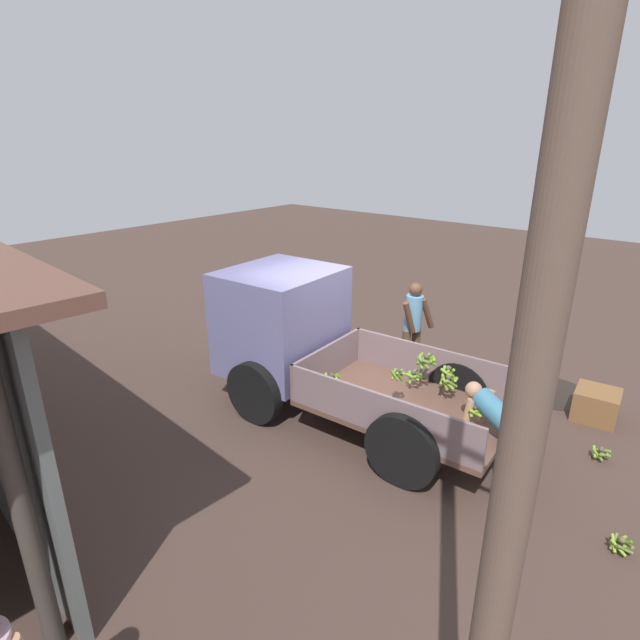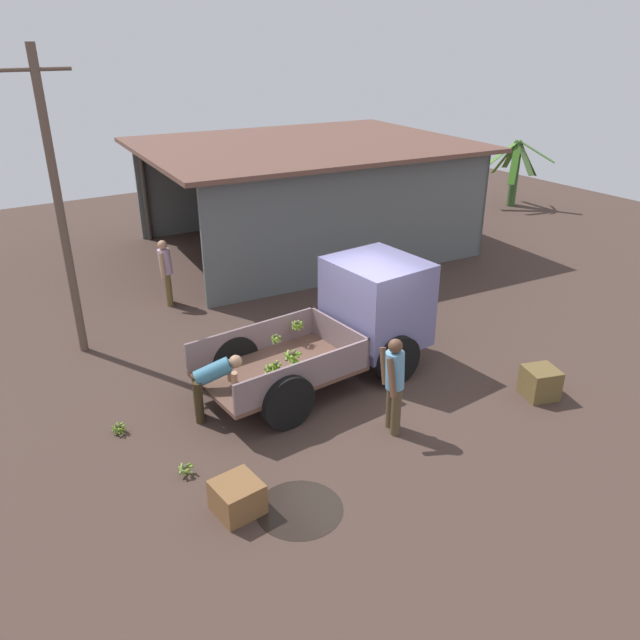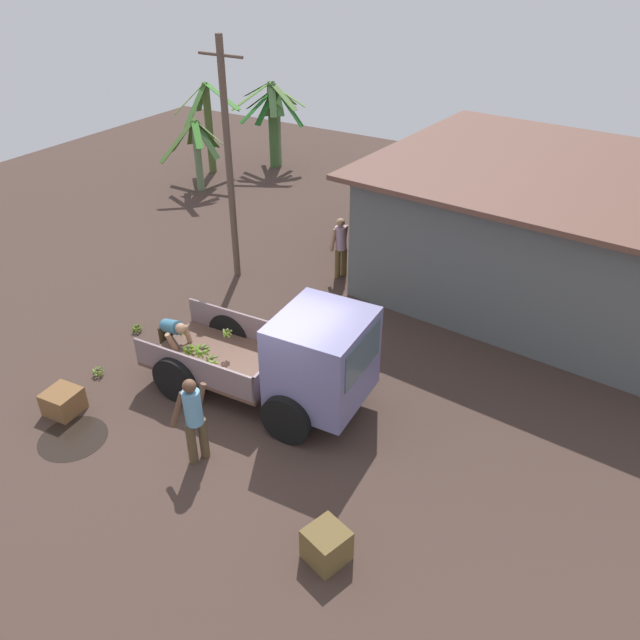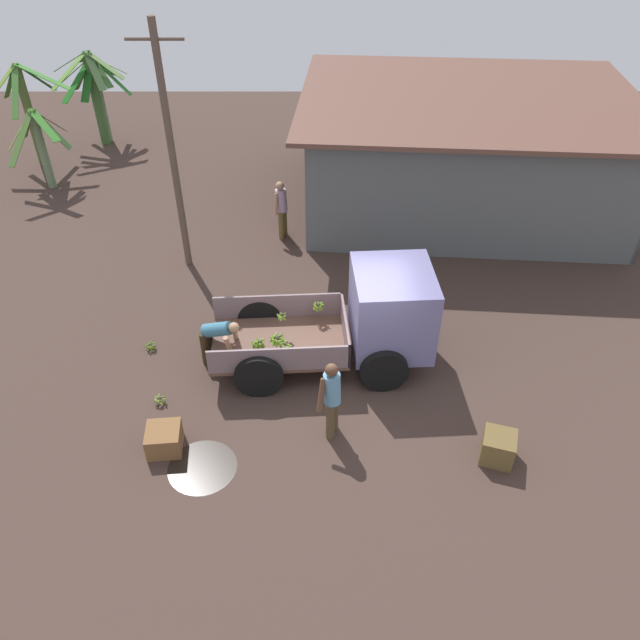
# 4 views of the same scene
# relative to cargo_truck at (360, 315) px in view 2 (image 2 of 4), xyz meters

# --- Properties ---
(ground) EXTENTS (36.00, 36.00, 0.00)m
(ground) POSITION_rel_cargo_truck_xyz_m (-0.53, -0.59, -1.15)
(ground) COLOR #44322B
(mud_patch_0) EXTENTS (1.25, 1.25, 0.01)m
(mud_patch_0) POSITION_rel_cargo_truck_xyz_m (-3.15, -2.94, -1.14)
(mud_patch_0) COLOR black
(mud_patch_0) RESTS_ON ground
(cargo_truck) EXTENTS (4.63, 2.30, 2.17)m
(cargo_truck) POSITION_rel_cargo_truck_xyz_m (0.00, 0.00, 0.00)
(cargo_truck) COLOR brown
(cargo_truck) RESTS_ON ground
(warehouse_shed) EXTENTS (9.98, 8.07, 3.20)m
(warehouse_shed) POSITION_rel_cargo_truck_xyz_m (3.65, 7.22, 1.23)
(warehouse_shed) COLOR #5B6060
(warehouse_shed) RESTS_ON ground
(utility_pole) EXTENTS (1.24, 0.17, 6.01)m
(utility_pole) POSITION_rel_cargo_truck_xyz_m (-4.49, 3.75, 1.94)
(utility_pole) COLOR brown
(utility_pole) RESTS_ON ground
(banana_palm_2) EXTENTS (2.35, 2.34, 2.49)m
(banana_palm_2) POSITION_rel_cargo_truck_xyz_m (12.58, 7.29, 0.19)
(banana_palm_2) COLOR #3A5B2C
(banana_palm_2) RESTS_ON ground
(person_foreground_visitor) EXTENTS (0.50, 0.74, 1.72)m
(person_foreground_visitor) POSITION_rel_cargo_truck_xyz_m (-0.83, -2.11, -0.19)
(person_foreground_visitor) COLOR brown
(person_foreground_visitor) RESTS_ON ground
(person_worker_loading) EXTENTS (0.89, 0.73, 1.15)m
(person_worker_loading) POSITION_rel_cargo_truck_xyz_m (-3.18, -0.11, -0.42)
(person_worker_loading) COLOR #352916
(person_worker_loading) RESTS_ON ground
(person_bystander_near_shed) EXTENTS (0.42, 0.61, 1.65)m
(person_bystander_near_shed) POSITION_rel_cargo_truck_xyz_m (-2.09, 5.14, -0.23)
(person_bystander_near_shed) COLOR brown
(person_bystander_near_shed) RESTS_ON ground
(banana_bunch_on_ground_0) EXTENTS (0.25, 0.25, 0.19)m
(banana_bunch_on_ground_0) POSITION_rel_cargo_truck_xyz_m (-4.75, 0.28, -1.04)
(banana_bunch_on_ground_0) COLOR brown
(banana_bunch_on_ground_0) RESTS_ON ground
(banana_bunch_on_ground_1) EXTENTS (0.25, 0.25, 0.19)m
(banana_bunch_on_ground_1) POSITION_rel_cargo_truck_xyz_m (-4.21, -1.36, -1.03)
(banana_bunch_on_ground_1) COLOR #4D4532
(banana_bunch_on_ground_1) RESTS_ON ground
(wooden_crate_0) EXTENTS (0.67, 0.67, 0.48)m
(wooden_crate_0) POSITION_rel_cargo_truck_xyz_m (-3.89, -2.49, -0.91)
(wooden_crate_0) COLOR brown
(wooden_crate_0) RESTS_ON ground
(wooden_crate_1) EXTENTS (0.72, 0.72, 0.57)m
(wooden_crate_1) POSITION_rel_cargo_truck_xyz_m (2.16, -2.72, -0.86)
(wooden_crate_1) COLOR brown
(wooden_crate_1) RESTS_ON ground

